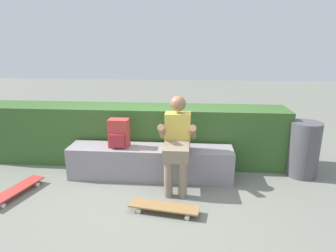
# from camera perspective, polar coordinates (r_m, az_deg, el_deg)

# --- Properties ---
(ground_plane) EXTENTS (24.00, 24.00, 0.00)m
(ground_plane) POSITION_cam_1_polar(r_m,az_deg,el_deg) (3.94, -4.27, -12.53)
(ground_plane) COLOR slate
(bench_main) EXTENTS (2.31, 0.44, 0.46)m
(bench_main) POSITION_cam_1_polar(r_m,az_deg,el_deg) (4.21, -3.44, -7.08)
(bench_main) COLOR gray
(bench_main) RESTS_ON ground
(person_skater) EXTENTS (0.49, 0.62, 1.21)m
(person_skater) POSITION_cam_1_polar(r_m,az_deg,el_deg) (3.83, 1.79, -2.64)
(person_skater) COLOR gold
(person_skater) RESTS_ON ground
(skateboard_near_person) EXTENTS (0.82, 0.32, 0.09)m
(skateboard_near_person) POSITION_cam_1_polar(r_m,az_deg,el_deg) (3.45, -0.77, -15.47)
(skateboard_near_person) COLOR olive
(skateboard_near_person) RESTS_ON ground
(skateboard_beside_bench) EXTENTS (0.38, 0.82, 0.09)m
(skateboard_beside_bench) POSITION_cam_1_polar(r_m,az_deg,el_deg) (4.26, -27.50, -10.99)
(skateboard_beside_bench) COLOR #BC3833
(skateboard_beside_bench) RESTS_ON ground
(backpack_on_bench) EXTENTS (0.28, 0.23, 0.40)m
(backpack_on_bench) POSITION_cam_1_polar(r_m,az_deg,el_deg) (4.14, -9.56, -1.46)
(backpack_on_bench) COLOR #B23833
(backpack_on_bench) RESTS_ON bench_main
(hedge_row) EXTENTS (4.85, 0.63, 0.92)m
(hedge_row) POSITION_cam_1_polar(r_m,az_deg,el_deg) (4.75, -7.21, -1.56)
(hedge_row) COLOR #345B28
(hedge_row) RESTS_ON ground
(trash_bin) EXTENTS (0.42, 0.42, 0.80)m
(trash_bin) POSITION_cam_1_polar(r_m,az_deg,el_deg) (4.63, 24.94, -4.15)
(trash_bin) COLOR #4C4C51
(trash_bin) RESTS_ON ground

